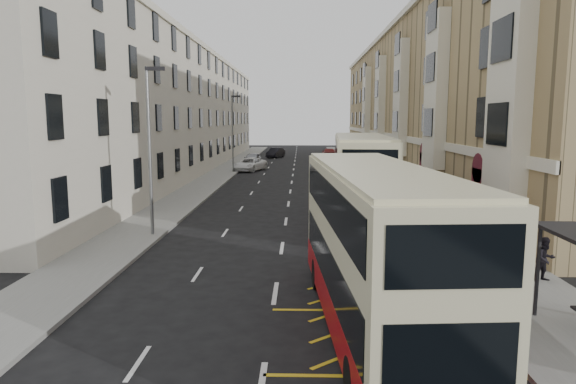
{
  "coord_description": "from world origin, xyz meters",
  "views": [
    {
      "loc": [
        0.84,
        -12.33,
        5.73
      ],
      "look_at": [
        0.3,
        8.85,
        2.7
      ],
      "focal_mm": 32.0,
      "sensor_mm": 36.0,
      "label": 1
    }
  ],
  "objects_px": {
    "car_dark": "(276,153)",
    "pedestrian_mid": "(545,259)",
    "street_lamp_near": "(150,142)",
    "pedestrian_far": "(468,240)",
    "double_decker_front": "(375,249)",
    "car_red": "(329,153)",
    "white_van": "(250,164)",
    "car_silver": "(252,159)",
    "double_decker_rear": "(361,180)",
    "street_lamp_far": "(233,129)"
  },
  "relations": [
    {
      "from": "street_lamp_far",
      "to": "double_decker_rear",
      "type": "bearing_deg",
      "value": -68.58
    },
    {
      "from": "street_lamp_near",
      "to": "car_red",
      "type": "height_order",
      "value": "street_lamp_near"
    },
    {
      "from": "street_lamp_far",
      "to": "white_van",
      "type": "bearing_deg",
      "value": 54.55
    },
    {
      "from": "double_decker_rear",
      "to": "car_red",
      "type": "relative_size",
      "value": 2.45
    },
    {
      "from": "white_van",
      "to": "double_decker_rear",
      "type": "bearing_deg",
      "value": -53.34
    },
    {
      "from": "street_lamp_near",
      "to": "double_decker_rear",
      "type": "bearing_deg",
      "value": 17.8
    },
    {
      "from": "pedestrian_far",
      "to": "double_decker_rear",
      "type": "bearing_deg",
      "value": -34.0
    },
    {
      "from": "car_dark",
      "to": "double_decker_rear",
      "type": "bearing_deg",
      "value": -64.71
    },
    {
      "from": "car_silver",
      "to": "double_decker_front",
      "type": "bearing_deg",
      "value": -76.77
    },
    {
      "from": "car_dark",
      "to": "car_red",
      "type": "distance_m",
      "value": 8.0
    },
    {
      "from": "car_silver",
      "to": "street_lamp_far",
      "type": "bearing_deg",
      "value": -93.15
    },
    {
      "from": "car_dark",
      "to": "double_decker_front",
      "type": "bearing_deg",
      "value": -67.74
    },
    {
      "from": "street_lamp_near",
      "to": "pedestrian_far",
      "type": "distance_m",
      "value": 14.94
    },
    {
      "from": "street_lamp_near",
      "to": "double_decker_front",
      "type": "distance_m",
      "value": 14.51
    },
    {
      "from": "street_lamp_near",
      "to": "pedestrian_mid",
      "type": "xyz_separation_m",
      "value": [
        15.63,
        -6.94,
        -3.71
      ]
    },
    {
      "from": "street_lamp_far",
      "to": "car_dark",
      "type": "distance_m",
      "value": 22.53
    },
    {
      "from": "car_dark",
      "to": "pedestrian_mid",
      "type": "bearing_deg",
      "value": -61.23
    },
    {
      "from": "pedestrian_far",
      "to": "white_van",
      "type": "bearing_deg",
      "value": -38.61
    },
    {
      "from": "street_lamp_near",
      "to": "white_van",
      "type": "height_order",
      "value": "street_lamp_near"
    },
    {
      "from": "car_silver",
      "to": "car_dark",
      "type": "relative_size",
      "value": 1.03
    },
    {
      "from": "pedestrian_far",
      "to": "white_van",
      "type": "relative_size",
      "value": 0.33
    },
    {
      "from": "street_lamp_far",
      "to": "white_van",
      "type": "height_order",
      "value": "street_lamp_far"
    },
    {
      "from": "white_van",
      "to": "car_red",
      "type": "height_order",
      "value": "car_red"
    },
    {
      "from": "pedestrian_far",
      "to": "car_dark",
      "type": "bearing_deg",
      "value": -46.75
    },
    {
      "from": "double_decker_front",
      "to": "street_lamp_far",
      "type": "bearing_deg",
      "value": 98.5
    },
    {
      "from": "street_lamp_far",
      "to": "double_decker_rear",
      "type": "distance_m",
      "value": 28.7
    },
    {
      "from": "pedestrian_mid",
      "to": "white_van",
      "type": "height_order",
      "value": "pedestrian_mid"
    },
    {
      "from": "double_decker_front",
      "to": "car_red",
      "type": "height_order",
      "value": "double_decker_front"
    },
    {
      "from": "street_lamp_far",
      "to": "double_decker_front",
      "type": "bearing_deg",
      "value": -77.41
    },
    {
      "from": "double_decker_front",
      "to": "double_decker_rear",
      "type": "distance_m",
      "value": 14.42
    },
    {
      "from": "double_decker_front",
      "to": "pedestrian_far",
      "type": "height_order",
      "value": "double_decker_front"
    },
    {
      "from": "double_decker_front",
      "to": "pedestrian_far",
      "type": "distance_m",
      "value": 8.14
    },
    {
      "from": "car_dark",
      "to": "car_red",
      "type": "bearing_deg",
      "value": 7.76
    },
    {
      "from": "street_lamp_near",
      "to": "double_decker_rear",
      "type": "height_order",
      "value": "street_lamp_near"
    },
    {
      "from": "street_lamp_near",
      "to": "car_silver",
      "type": "relative_size",
      "value": 1.75
    },
    {
      "from": "street_lamp_near",
      "to": "car_silver",
      "type": "bearing_deg",
      "value": 88.31
    },
    {
      "from": "double_decker_front",
      "to": "car_red",
      "type": "bearing_deg",
      "value": 83.92
    },
    {
      "from": "pedestrian_mid",
      "to": "street_lamp_near",
      "type": "bearing_deg",
      "value": 139.88
    },
    {
      "from": "pedestrian_mid",
      "to": "car_dark",
      "type": "xyz_separation_m",
      "value": [
        -12.22,
        58.87,
        -0.2
      ]
    },
    {
      "from": "street_lamp_near",
      "to": "car_silver",
      "type": "xyz_separation_m",
      "value": [
        1.15,
        39.0,
        -3.86
      ]
    },
    {
      "from": "street_lamp_near",
      "to": "car_dark",
      "type": "height_order",
      "value": "street_lamp_near"
    },
    {
      "from": "street_lamp_far",
      "to": "white_van",
      "type": "distance_m",
      "value": 4.71
    },
    {
      "from": "street_lamp_far",
      "to": "pedestrian_far",
      "type": "bearing_deg",
      "value": -68.18
    },
    {
      "from": "street_lamp_far",
      "to": "car_silver",
      "type": "height_order",
      "value": "street_lamp_far"
    },
    {
      "from": "pedestrian_mid",
      "to": "car_dark",
      "type": "relative_size",
      "value": 0.35
    },
    {
      "from": "pedestrian_far",
      "to": "car_dark",
      "type": "distance_m",
      "value": 57.31
    },
    {
      "from": "car_red",
      "to": "double_decker_rear",
      "type": "bearing_deg",
      "value": 91.72
    },
    {
      "from": "car_silver",
      "to": "car_dark",
      "type": "distance_m",
      "value": 13.13
    },
    {
      "from": "double_decker_rear",
      "to": "pedestrian_mid",
      "type": "xyz_separation_m",
      "value": [
        5.18,
        -10.3,
        -1.54
      ]
    },
    {
      "from": "street_lamp_near",
      "to": "white_van",
      "type": "xyz_separation_m",
      "value": [
        1.51,
        32.12,
        -3.92
      ]
    }
  ]
}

